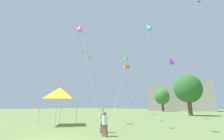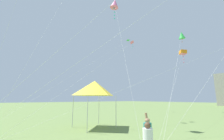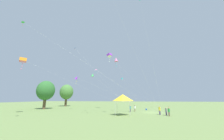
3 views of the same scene
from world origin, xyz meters
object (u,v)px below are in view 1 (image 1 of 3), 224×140
at_px(festival_tent, 60,93).
at_px(person_white_shirt, 105,123).
at_px(kite_blue_delta_0, 197,5).
at_px(kite_green_diamond_5, 126,58).
at_px(kite_green_delta_8, 82,53).
at_px(kite_pink_delta_6, 88,59).
at_px(kite_pink_diamond_2, 80,28).
at_px(person_teal_shirt, 103,121).
at_px(kite_purple_diamond_1, 171,61).
at_px(kite_cyan_diamond_4, 148,27).
at_px(kite_orange_box_3, 127,67).

xyz_separation_m(festival_tent, person_white_shirt, (7.84, -2.29, -2.53)).
bearing_deg(kite_blue_delta_0, kite_green_diamond_5, -135.87).
bearing_deg(kite_green_diamond_5, kite_green_delta_8, 158.65).
height_order(kite_blue_delta_0, kite_pink_delta_6, kite_blue_delta_0).
bearing_deg(kite_green_delta_8, kite_blue_delta_0, 9.14).
xyz_separation_m(kite_pink_diamond_2, kite_green_diamond_5, (3.20, 6.57, -2.76)).
xyz_separation_m(person_teal_shirt, kite_green_diamond_5, (-2.59, 9.21, 8.22)).
relative_size(kite_purple_diamond_1, kite_cyan_diamond_4, 2.22).
relative_size(person_teal_shirt, kite_green_diamond_5, 0.17).
xyz_separation_m(kite_blue_delta_0, kite_pink_diamond_2, (-13.28, -16.35, -8.48)).
distance_m(person_white_shirt, kite_green_delta_8, 27.95).
bearing_deg(kite_orange_box_3, kite_pink_delta_6, -82.73).
bearing_deg(kite_green_delta_8, person_teal_shirt, -40.78).
relative_size(kite_purple_diamond_1, kite_green_diamond_5, 2.14).
bearing_deg(kite_orange_box_3, kite_green_delta_8, -132.45).
bearing_deg(kite_pink_diamond_2, kite_purple_diamond_1, 58.32).
bearing_deg(kite_blue_delta_0, kite_orange_box_3, 165.66).
bearing_deg(kite_pink_delta_6, kite_orange_box_3, 97.27).
relative_size(person_white_shirt, person_teal_shirt, 0.88).
relative_size(kite_blue_delta_0, kite_pink_delta_6, 1.66).
xyz_separation_m(kite_cyan_diamond_4, kite_pink_delta_6, (-10.82, 4.18, -0.03)).
distance_m(festival_tent, kite_green_delta_8, 20.60).
bearing_deg(festival_tent, person_white_shirt, -16.28).
bearing_deg(kite_green_diamond_5, kite_pink_diamond_2, -115.99).
bearing_deg(festival_tent, kite_blue_delta_0, 51.06).
xyz_separation_m(person_teal_shirt, kite_pink_diamond_2, (-5.79, 2.65, 10.98)).
bearing_deg(kite_purple_diamond_1, kite_blue_delta_0, 30.18).
distance_m(festival_tent, kite_cyan_diamond_4, 11.68).
bearing_deg(kite_purple_diamond_1, kite_orange_box_3, 149.15).
height_order(kite_orange_box_3, kite_green_diamond_5, kite_orange_box_3).
height_order(kite_purple_diamond_1, kite_green_delta_8, kite_green_delta_8).
xyz_separation_m(kite_orange_box_3, kite_green_diamond_5, (7.11, -14.17, -2.60)).
bearing_deg(kite_orange_box_3, person_white_shirt, -66.54).
distance_m(kite_blue_delta_0, kite_purple_diamond_1, 12.34).
bearing_deg(person_teal_shirt, kite_blue_delta_0, 170.80).
distance_m(kite_purple_diamond_1, kite_orange_box_3, 14.40).
bearing_deg(festival_tent, kite_green_delta_8, 127.18).
bearing_deg(kite_orange_box_3, festival_tent, -82.83).
height_order(person_white_shirt, person_teal_shirt, person_teal_shirt).
xyz_separation_m(person_white_shirt, kite_orange_box_3, (-10.63, 24.50, 10.84)).
relative_size(festival_tent, person_white_shirt, 2.54).
bearing_deg(person_teal_shirt, festival_tent, -87.38).
xyz_separation_m(person_white_shirt, kite_green_diamond_5, (-3.52, 10.32, 8.24)).
distance_m(person_white_shirt, kite_purple_diamond_1, 19.29).
height_order(kite_pink_diamond_2, kite_green_diamond_5, kite_pink_diamond_2).
xyz_separation_m(festival_tent, kite_pink_diamond_2, (1.11, 1.47, 8.47)).
distance_m(kite_orange_box_3, kite_green_delta_8, 11.73).
distance_m(person_white_shirt, kite_pink_diamond_2, 13.43).
distance_m(person_teal_shirt, kite_purple_diamond_1, 18.40).
xyz_separation_m(kite_pink_diamond_2, kite_orange_box_3, (-3.91, 20.74, -0.17)).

